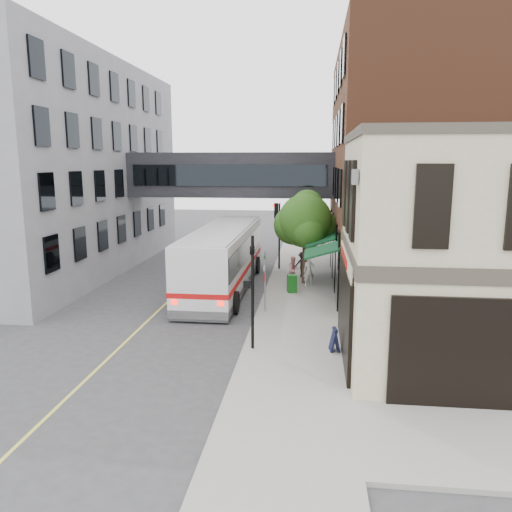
% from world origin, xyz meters
% --- Properties ---
extents(ground, '(120.00, 120.00, 0.00)m').
position_xyz_m(ground, '(0.00, 0.00, 0.00)').
color(ground, '#38383A').
rests_on(ground, ground).
extents(sidewalk_main, '(4.00, 60.00, 0.15)m').
position_xyz_m(sidewalk_main, '(2.00, 14.00, 0.07)').
color(sidewalk_main, gray).
rests_on(sidewalk_main, ground).
extents(corner_building, '(10.19, 8.12, 8.45)m').
position_xyz_m(corner_building, '(8.97, 2.00, 4.21)').
color(corner_building, beige).
rests_on(corner_building, ground).
extents(brick_building, '(13.76, 18.00, 14.00)m').
position_xyz_m(brick_building, '(9.98, 15.00, 6.99)').
color(brick_building, '#582D1B').
rests_on(brick_building, ground).
extents(opposite_building, '(14.00, 24.00, 14.00)m').
position_xyz_m(opposite_building, '(-17.00, 16.00, 7.00)').
color(opposite_building, slate).
rests_on(opposite_building, ground).
extents(skyway_bridge, '(14.00, 3.18, 3.00)m').
position_xyz_m(skyway_bridge, '(-3.00, 18.00, 6.50)').
color(skyway_bridge, black).
rests_on(skyway_bridge, ground).
extents(traffic_signal_near, '(0.44, 0.22, 4.60)m').
position_xyz_m(traffic_signal_near, '(0.37, 2.00, 2.98)').
color(traffic_signal_near, black).
rests_on(traffic_signal_near, sidewalk_main).
extents(traffic_signal_far, '(0.53, 0.28, 4.50)m').
position_xyz_m(traffic_signal_far, '(0.26, 17.00, 3.34)').
color(traffic_signal_far, black).
rests_on(traffic_signal_far, sidewalk_main).
extents(street_sign_pole, '(0.08, 0.75, 3.00)m').
position_xyz_m(street_sign_pole, '(0.39, 7.00, 1.93)').
color(street_sign_pole, gray).
rests_on(street_sign_pole, sidewalk_main).
extents(street_tree, '(3.80, 3.20, 5.60)m').
position_xyz_m(street_tree, '(2.19, 13.22, 3.91)').
color(street_tree, '#382619').
rests_on(street_tree, sidewalk_main).
extents(lane_marking, '(0.12, 40.00, 0.01)m').
position_xyz_m(lane_marking, '(-5.00, 10.00, 0.01)').
color(lane_marking, '#D8CC4C').
rests_on(lane_marking, ground).
extents(bus, '(3.26, 13.25, 3.56)m').
position_xyz_m(bus, '(-2.50, 11.66, 2.00)').
color(bus, silver).
rests_on(bus, ground).
extents(pedestrian_a, '(0.74, 0.58, 1.79)m').
position_xyz_m(pedestrian_a, '(2.48, 12.34, 1.05)').
color(pedestrian_a, silver).
rests_on(pedestrian_a, sidewalk_main).
extents(pedestrian_b, '(1.01, 0.97, 1.65)m').
position_xyz_m(pedestrian_b, '(1.56, 12.86, 0.98)').
color(pedestrian_b, pink).
rests_on(pedestrian_b, sidewalk_main).
extents(pedestrian_c, '(1.15, 0.79, 1.64)m').
position_xyz_m(pedestrian_c, '(2.06, 14.57, 0.97)').
color(pedestrian_c, black).
rests_on(pedestrian_c, sidewalk_main).
extents(newspaper_box, '(0.60, 0.56, 1.00)m').
position_xyz_m(newspaper_box, '(1.56, 10.80, 0.65)').
color(newspaper_box, '#155D18').
rests_on(newspaper_box, sidewalk_main).
extents(sandwich_board, '(0.40, 0.56, 0.91)m').
position_xyz_m(sandwich_board, '(3.60, 2.10, 0.61)').
color(sandwich_board, black).
rests_on(sandwich_board, sidewalk_main).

